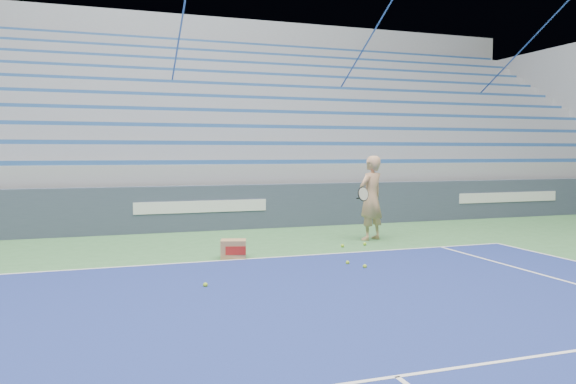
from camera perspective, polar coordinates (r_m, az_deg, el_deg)
name	(u,v)px	position (r m, az deg, el deg)	size (l,w,h in m)	color
sponsor_barrier	(201,208)	(13.81, -8.84, -1.62)	(30.00, 0.32, 1.10)	#394357
bleachers	(171,139)	(19.40, -11.82, 5.29)	(31.00, 9.15, 7.30)	#96999F
tennis_player	(371,198)	(12.26, 8.42, -0.61)	(1.00, 0.95, 1.83)	tan
ball_box	(233,249)	(10.15, -5.56, -5.79)	(0.52, 0.45, 0.34)	#A1794E
tennis_ball_0	(348,263)	(9.63, 6.07, -7.15)	(0.07, 0.07, 0.07)	#A2D22B
tennis_ball_1	(343,246)	(11.33, 5.56, -5.45)	(0.07, 0.07, 0.07)	#A2D22B
tennis_ball_2	(205,285)	(8.08, -8.39, -9.32)	(0.07, 0.07, 0.07)	#A2D22B
tennis_ball_3	(365,266)	(9.35, 7.81, -7.50)	(0.07, 0.07, 0.07)	#A2D22B
tennis_ball_4	(365,244)	(11.61, 7.81, -5.24)	(0.07, 0.07, 0.07)	#A2D22B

